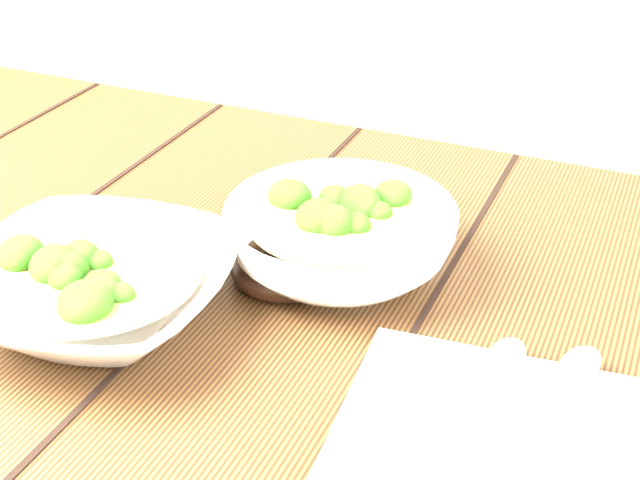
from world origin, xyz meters
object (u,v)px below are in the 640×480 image
at_px(soup_bowl_front, 94,287).
at_px(soup_bowl_back, 340,237).
at_px(trivet, 285,267).
at_px(napkin, 495,435).
at_px(table, 228,394).

distance_m(soup_bowl_front, soup_bowl_back, 0.22).
xyz_separation_m(trivet, napkin, (0.23, -0.13, -0.01)).
bearing_deg(trivet, soup_bowl_back, 38.38).
bearing_deg(soup_bowl_back, table, -138.47).
relative_size(soup_bowl_back, napkin, 1.06).
xyz_separation_m(soup_bowl_front, napkin, (0.35, -0.01, -0.03)).
bearing_deg(table, napkin, -18.46).
distance_m(soup_bowl_front, napkin, 0.35).
distance_m(table, trivet, 0.15).
height_order(soup_bowl_back, napkin, soup_bowl_back).
distance_m(table, soup_bowl_front, 0.19).
bearing_deg(napkin, table, 156.58).
bearing_deg(trivet, soup_bowl_front, -135.28).
height_order(soup_bowl_back, trivet, soup_bowl_back).
bearing_deg(napkin, trivet, 144.79).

